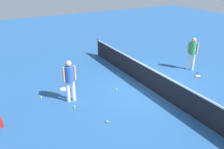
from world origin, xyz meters
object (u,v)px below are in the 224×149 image
at_px(player_near_side, 70,78).
at_px(player_far_side, 192,51).
at_px(tennis_racket_far_player, 198,76).
at_px(tennis_ball_stray_right, 51,91).
at_px(tennis_racket_near_player, 64,89).
at_px(tennis_ball_midcourt, 74,107).
at_px(tennis_ball_baseline, 117,89).
at_px(tennis_ball_near_player, 51,93).
at_px(tennis_ball_stray_left, 107,122).
at_px(tennis_ball_by_net, 41,97).

relative_size(player_near_side, player_far_side, 1.00).
height_order(tennis_racket_far_player, tennis_ball_stray_right, tennis_ball_stray_right).
relative_size(tennis_racket_near_player, tennis_ball_midcourt, 8.20).
distance_m(tennis_ball_midcourt, tennis_ball_baseline, 2.14).
xyz_separation_m(tennis_ball_near_player, tennis_ball_midcourt, (1.50, 0.49, 0.00)).
distance_m(tennis_ball_stray_left, tennis_ball_stray_right, 3.28).
relative_size(tennis_ball_near_player, tennis_ball_by_net, 1.00).
height_order(tennis_racket_far_player, tennis_ball_midcourt, tennis_ball_midcourt).
distance_m(player_near_side, tennis_ball_near_player, 1.48).
bearing_deg(tennis_ball_by_net, tennis_racket_far_player, 77.66).
xyz_separation_m(tennis_racket_far_player, tennis_ball_stray_right, (-1.92, -6.78, 0.02)).
xyz_separation_m(tennis_ball_by_net, tennis_ball_baseline, (0.90, 3.03, 0.00)).
bearing_deg(player_far_side, tennis_ball_stray_right, -99.06).
bearing_deg(tennis_racket_near_player, tennis_ball_stray_left, 9.60).
distance_m(tennis_racket_near_player, tennis_ball_baseline, 2.30).
distance_m(tennis_ball_midcourt, tennis_ball_stray_right, 1.71).
bearing_deg(tennis_ball_midcourt, tennis_ball_stray_right, -165.31).
bearing_deg(tennis_racket_near_player, tennis_ball_by_net, -75.42).
xyz_separation_m(tennis_racket_far_player, tennis_ball_by_net, (-1.59, -7.28, 0.02)).
bearing_deg(tennis_racket_far_player, tennis_racket_near_player, -106.71).
bearing_deg(tennis_ball_by_net, tennis_ball_near_player, 110.83).
bearing_deg(player_far_side, tennis_racket_near_player, -99.36).
bearing_deg(tennis_ball_by_net, tennis_ball_stray_left, 29.63).
relative_size(player_near_side, tennis_ball_stray_left, 25.76).
height_order(tennis_ball_near_player, tennis_ball_midcourt, same).
bearing_deg(tennis_ball_near_player, tennis_ball_stray_left, 21.04).
bearing_deg(tennis_ball_midcourt, tennis_racket_near_player, 175.55).
relative_size(player_far_side, tennis_racket_near_player, 3.14).
relative_size(tennis_racket_near_player, tennis_ball_baseline, 8.20).
height_order(player_near_side, tennis_ball_stray_left, player_near_side).
height_order(tennis_racket_near_player, tennis_ball_by_net, tennis_ball_by_net).
xyz_separation_m(tennis_racket_near_player, tennis_ball_stray_left, (3.04, 0.51, 0.02)).
bearing_deg(tennis_ball_stray_left, tennis_ball_midcourt, -156.04).
height_order(player_far_side, tennis_ball_baseline, player_far_side).
height_order(tennis_racket_near_player, tennis_ball_midcourt, tennis_ball_midcourt).
bearing_deg(tennis_ball_by_net, tennis_ball_stray_right, 123.51).
height_order(player_near_side, tennis_ball_near_player, player_near_side).
relative_size(player_near_side, tennis_racket_near_player, 3.14).
bearing_deg(tennis_ball_near_player, tennis_racket_far_player, 75.55).
bearing_deg(tennis_ball_near_player, tennis_ball_midcourt, 18.12).
bearing_deg(tennis_racket_far_player, tennis_ball_by_net, -102.34).
xyz_separation_m(tennis_ball_midcourt, tennis_ball_baseline, (-0.43, 2.10, 0.00)).
bearing_deg(player_near_side, tennis_ball_midcourt, -8.36).
distance_m(tennis_ball_by_net, tennis_ball_baseline, 3.16).
xyz_separation_m(player_near_side, tennis_ball_by_net, (-0.79, -1.01, -0.98)).
height_order(tennis_ball_near_player, tennis_ball_stray_left, same).
distance_m(tennis_racket_near_player, tennis_ball_midcourt, 1.61).
bearing_deg(tennis_ball_baseline, tennis_racket_near_player, -120.66).
height_order(tennis_ball_by_net, tennis_ball_stray_right, same).
bearing_deg(tennis_racket_far_player, tennis_ball_near_player, -104.45).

